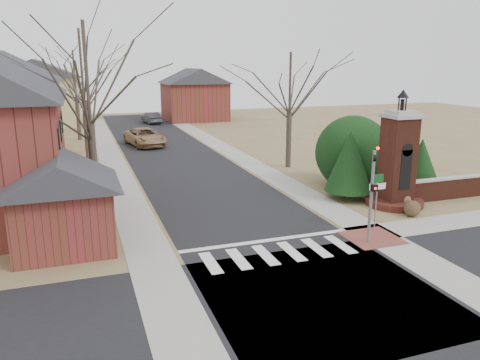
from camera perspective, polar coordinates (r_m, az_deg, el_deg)
name	(u,v)px	position (r m, az deg, el deg)	size (l,w,h in m)	color
ground	(287,261)	(19.50, 5.69, -9.77)	(120.00, 120.00, 0.00)	brown
main_street	(176,158)	(39.66, -7.75, 2.62)	(8.00, 70.00, 0.01)	black
cross_street	(322,294)	(17.11, 10.02, -13.53)	(120.00, 8.00, 0.01)	black
crosswalk_zone	(279,253)	(20.17, 4.73, -8.89)	(8.00, 2.20, 0.02)	silver
stop_bar	(265,241)	(21.44, 3.10, -7.41)	(8.00, 0.35, 0.02)	silver
sidewalk_right_main	(235,154)	(40.98, -0.61, 3.13)	(2.00, 60.00, 0.02)	gray
sidewalk_left	(113,163)	(38.99, -15.26, 2.05)	(2.00, 60.00, 0.02)	gray
curb_apron	(372,238)	(22.58, 15.81, -6.81)	(2.40, 2.40, 0.02)	brown
traffic_signal_pole	(372,187)	(21.19, 15.82, -0.87)	(0.28, 0.41, 4.50)	slate
sign_post	(377,191)	(23.19, 16.36, -1.25)	(0.90, 0.07, 2.75)	slate
brick_gate_monument	(397,168)	(27.48, 18.59, 1.42)	(3.20, 3.20, 6.47)	#502317
brick_garden_wall	(458,187)	(30.74, 25.03, -0.76)	(7.50, 0.50, 1.30)	#502317
house_stucco_left	(0,103)	(43.62, -27.22, 8.34)	(9.80, 12.80, 9.28)	beige
garage_left	(62,198)	(21.38, -20.87, -2.11)	(4.80, 4.80, 4.29)	maroon
house_distant_left	(37,92)	(64.35, -23.46, 9.84)	(10.80, 8.80, 8.53)	beige
house_distant_right	(194,93)	(66.11, -5.62, 10.49)	(8.80, 8.80, 7.30)	maroon
evergreen_near	(349,161)	(28.03, 13.20, 2.31)	(2.80, 2.80, 4.10)	#473D33
evergreen_mid	(385,149)	(30.79, 17.26, 3.67)	(3.40, 3.40, 4.70)	#473D33
evergreen_far	(421,161)	(31.38, 21.19, 2.23)	(2.40, 2.40, 3.30)	#473D33
evergreen_mass	(353,150)	(31.03, 13.58, 3.61)	(4.80, 4.80, 4.80)	black
bare_tree_0	(86,66)	(25.11, -18.27, 13.06)	(8.05, 8.05, 11.15)	#473D33
bare_tree_1	(81,60)	(38.11, -18.83, 13.69)	(8.40, 8.40, 11.64)	#473D33
bare_tree_2	(74,71)	(51.11, -19.56, 12.46)	(7.35, 7.35, 10.19)	#473D33
bare_tree_3	(290,79)	(35.52, 6.14, 12.20)	(7.00, 7.00, 9.70)	#473D33
pickup_truck	(145,137)	(46.20, -11.55, 5.15)	(2.78, 6.03, 1.68)	#9D7755
distant_car	(151,118)	(62.96, -10.77, 7.46)	(1.56, 4.48, 1.48)	#34373C
dry_shrub_left	(412,209)	(26.17, 20.24, -3.28)	(0.86, 0.86, 0.86)	#4D3823
dry_shrub_right	(403,199)	(27.78, 19.29, -2.20)	(0.87, 0.87, 0.87)	brown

